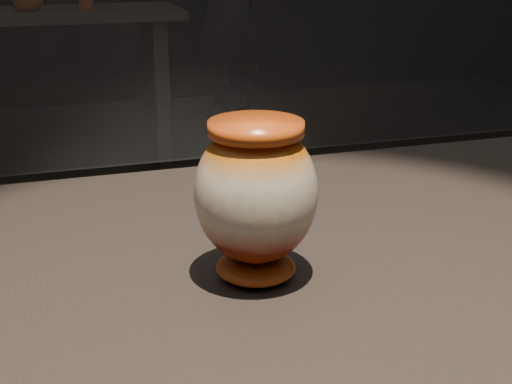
{
  "coord_description": "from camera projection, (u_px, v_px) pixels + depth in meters",
  "views": [
    {
      "loc": [
        -0.08,
        -0.8,
        1.3
      ],
      "look_at": [
        0.15,
        -0.05,
        1.01
      ],
      "focal_mm": 50.0,
      "sensor_mm": 36.0,
      "label": 1
    }
  ],
  "objects": [
    {
      "name": "visitor",
      "position": [
        229.0,
        5.0,
        5.03
      ],
      "size": [
        0.71,
        0.6,
        1.64
      ],
      "primitive_type": "imported",
      "rotation": [
        0.0,
        0.0,
        3.55
      ],
      "color": "black",
      "rests_on": "ground"
    },
    {
      "name": "main_vase",
      "position": [
        256.0,
        195.0,
        0.84
      ],
      "size": [
        0.15,
        0.15,
        0.2
      ],
      "rotation": [
        0.0,
        0.0,
        0.01
      ],
      "color": "maroon",
      "rests_on": "display_plinth"
    },
    {
      "name": "back_shelf",
      "position": [
        1.0,
        60.0,
        3.94
      ],
      "size": [
        2.0,
        0.6,
        0.9
      ],
      "color": "black",
      "rests_on": "ground"
    }
  ]
}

